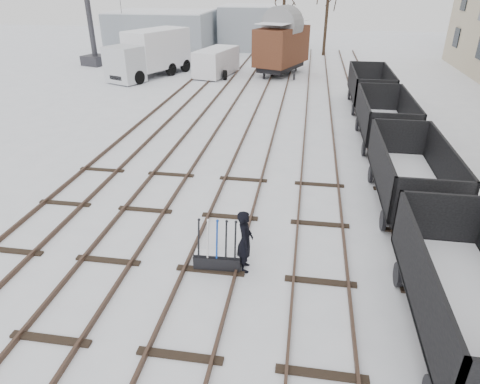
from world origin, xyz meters
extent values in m
plane|color=white|center=(0.00, 0.00, 0.00)|extent=(120.00, 120.00, 0.00)
cube|color=black|center=(-6.72, 14.00, 0.07)|extent=(0.07, 52.00, 0.15)
cube|color=black|center=(-5.28, 14.00, 0.07)|extent=(0.07, 52.00, 0.15)
cube|color=black|center=(-6.00, 2.00, 0.03)|extent=(1.90, 0.20, 0.08)
cube|color=black|center=(-3.72, 14.00, 0.07)|extent=(0.07, 52.00, 0.15)
cube|color=black|center=(-2.28, 14.00, 0.07)|extent=(0.07, 52.00, 0.15)
cube|color=black|center=(-3.00, 2.00, 0.03)|extent=(1.90, 0.20, 0.08)
cube|color=black|center=(-0.72, 14.00, 0.07)|extent=(0.07, 52.00, 0.15)
cube|color=black|center=(0.72, 14.00, 0.07)|extent=(0.07, 52.00, 0.15)
cube|color=black|center=(0.00, 2.00, 0.03)|extent=(1.90, 0.20, 0.08)
cube|color=black|center=(2.28, 14.00, 0.07)|extent=(0.07, 52.00, 0.15)
cube|color=black|center=(3.72, 14.00, 0.07)|extent=(0.07, 52.00, 0.15)
cube|color=black|center=(3.00, 2.00, 0.03)|extent=(1.90, 0.20, 0.08)
cube|color=black|center=(5.28, 14.00, 0.07)|extent=(0.07, 52.00, 0.15)
cube|color=black|center=(6.72, 14.00, 0.07)|extent=(0.07, 52.00, 0.15)
cube|color=black|center=(6.00, 2.00, 0.03)|extent=(1.90, 0.20, 0.08)
cube|color=#929CA5|center=(-13.00, 36.00, 2.00)|extent=(10.00, 8.00, 4.00)
cube|color=white|center=(-13.00, 36.00, 4.05)|extent=(9.80, 7.84, 0.10)
cube|color=#929CA5|center=(-4.00, 40.00, 2.20)|extent=(7.00, 6.00, 4.40)
cube|color=white|center=(-4.00, 40.00, 4.45)|extent=(6.86, 5.88, 0.10)
cube|color=black|center=(0.17, 0.19, 0.22)|extent=(1.32, 0.48, 0.44)
cube|color=black|center=(0.17, 0.19, 0.46)|extent=(1.31, 0.36, 0.06)
cube|color=white|center=(0.17, 0.19, 0.50)|extent=(1.26, 0.32, 0.03)
cylinder|color=black|center=(-0.33, 0.17, 0.95)|extent=(0.06, 0.32, 1.08)
cylinder|color=silver|center=(-0.08, 0.18, 0.95)|extent=(0.06, 0.32, 1.08)
cylinder|color=#0C359E|center=(0.17, 0.19, 0.95)|extent=(0.06, 0.32, 1.08)
cylinder|color=black|center=(0.42, 0.20, 0.95)|extent=(0.06, 0.32, 1.08)
cylinder|color=black|center=(0.67, 0.21, 0.95)|extent=(0.06, 0.32, 1.08)
imported|color=black|center=(0.92, 0.29, 0.91)|extent=(0.52, 0.72, 1.82)
cube|color=black|center=(6.00, -1.56, 0.61)|extent=(1.80, 4.95, 0.37)
cube|color=black|center=(6.00, -1.56, 0.80)|extent=(2.25, 5.62, 0.11)
cube|color=black|center=(4.92, -1.56, 1.55)|extent=(0.09, 5.62, 1.50)
cube|color=white|center=(6.00, -1.56, 0.89)|extent=(2.02, 5.40, 0.06)
cube|color=black|center=(6.00, 4.84, 0.61)|extent=(1.80, 4.95, 0.37)
cube|color=black|center=(6.00, 4.84, 0.80)|extent=(2.25, 5.62, 0.11)
cube|color=black|center=(4.92, 4.84, 1.55)|extent=(0.09, 5.62, 1.50)
cube|color=black|center=(7.08, 4.84, 1.55)|extent=(0.09, 5.62, 1.50)
cube|color=white|center=(6.00, 4.84, 0.89)|extent=(2.02, 5.40, 0.06)
cylinder|color=black|center=(4.97, 3.04, 0.33)|extent=(0.11, 0.66, 0.66)
cylinder|color=black|center=(7.03, 6.64, 0.33)|extent=(0.11, 0.66, 0.66)
cube|color=black|center=(6.00, 11.24, 0.61)|extent=(1.80, 4.95, 0.37)
cube|color=black|center=(6.00, 11.24, 0.80)|extent=(2.25, 5.62, 0.11)
cube|color=black|center=(4.92, 11.24, 1.55)|extent=(0.09, 5.62, 1.50)
cube|color=black|center=(7.08, 11.24, 1.55)|extent=(0.09, 5.62, 1.50)
cube|color=white|center=(6.00, 11.24, 0.89)|extent=(2.02, 5.40, 0.06)
cylinder|color=black|center=(4.97, 9.44, 0.33)|extent=(0.11, 0.66, 0.66)
cylinder|color=black|center=(7.03, 13.04, 0.33)|extent=(0.11, 0.66, 0.66)
cube|color=black|center=(6.00, 17.64, 0.61)|extent=(1.80, 4.95, 0.37)
cube|color=black|center=(6.00, 17.64, 0.80)|extent=(2.25, 5.62, 0.11)
cube|color=black|center=(4.92, 17.64, 1.55)|extent=(0.09, 5.62, 1.50)
cube|color=black|center=(7.08, 17.64, 1.55)|extent=(0.09, 5.62, 1.50)
cube|color=white|center=(6.00, 17.64, 0.89)|extent=(2.02, 5.40, 0.06)
cylinder|color=black|center=(4.97, 15.84, 0.33)|extent=(0.11, 0.66, 0.66)
cylinder|color=black|center=(7.03, 19.44, 0.33)|extent=(0.11, 0.66, 0.66)
cube|color=black|center=(-0.04, 26.49, 0.70)|extent=(3.60, 5.14, 0.43)
cube|color=#452114|center=(-0.04, 26.49, 2.31)|extent=(4.31, 5.93, 2.79)
cube|color=white|center=(-0.04, 26.49, 4.08)|extent=(3.98, 5.59, 0.04)
cylinder|color=black|center=(-1.22, 24.77, 0.38)|extent=(0.13, 0.75, 0.75)
cylinder|color=black|center=(1.14, 28.21, 0.38)|extent=(0.13, 0.75, 0.75)
cube|color=black|center=(-10.26, 24.31, 0.56)|extent=(4.21, 7.63, 0.31)
cube|color=#B9BDC4|center=(-10.26, 21.44, 1.38)|extent=(3.07, 2.85, 2.56)
cube|color=silver|center=(-10.26, 25.13, 2.05)|extent=(4.46, 5.90, 2.87)
cube|color=white|center=(-10.26, 25.13, 3.50)|extent=(4.37, 5.79, 0.04)
cylinder|color=black|center=(-11.39, 21.65, 0.51)|extent=(0.31, 1.02, 1.02)
cylinder|color=black|center=(-9.13, 27.18, 0.51)|extent=(0.31, 1.02, 1.02)
cube|color=silver|center=(-5.17, 25.42, 1.09)|extent=(3.07, 5.13, 1.96)
cube|color=white|center=(-5.17, 25.42, 2.09)|extent=(2.99, 5.01, 0.04)
cylinder|color=black|center=(-6.15, 23.89, 0.38)|extent=(0.24, 0.76, 0.76)
cylinder|color=black|center=(-4.19, 26.94, 0.38)|extent=(0.24, 0.76, 0.76)
cube|color=#2D2C31|center=(-17.00, 28.23, 0.43)|extent=(2.42, 2.42, 0.85)
cylinder|color=#2D2C31|center=(-17.00, 28.23, 4.26)|extent=(0.47, 0.47, 8.52)
cylinder|color=black|center=(-17.00, 32.38, 5.11)|extent=(0.04, 0.04, 4.79)
cylinder|color=black|center=(-0.61, 36.03, 3.00)|extent=(0.30, 0.30, 6.00)
cylinder|color=black|center=(3.56, 36.93, 3.47)|extent=(0.30, 0.30, 6.94)
camera|label=1|loc=(2.31, -9.29, 7.31)|focal=32.00mm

